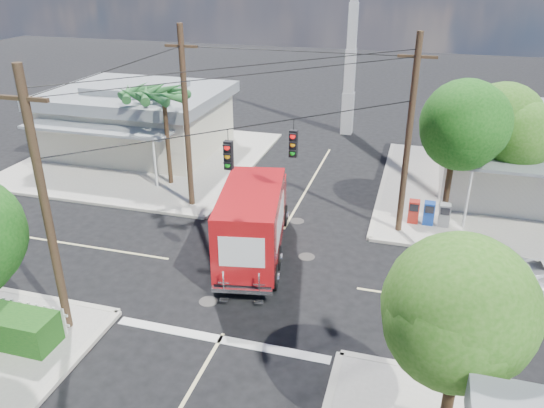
% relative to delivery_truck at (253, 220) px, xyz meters
% --- Properties ---
extents(ground, '(120.00, 120.00, 0.00)m').
position_rel_delivery_truck_xyz_m(ground, '(0.63, -1.40, -1.65)').
color(ground, black).
rests_on(ground, ground).
extents(sidewalk_ne, '(14.12, 14.12, 0.14)m').
position_rel_delivery_truck_xyz_m(sidewalk_ne, '(11.51, 9.48, -1.58)').
color(sidewalk_ne, '#9F9A90').
rests_on(sidewalk_ne, ground).
extents(sidewalk_nw, '(14.12, 14.12, 0.14)m').
position_rel_delivery_truck_xyz_m(sidewalk_nw, '(-10.25, 9.48, -1.58)').
color(sidewalk_nw, '#9F9A90').
rests_on(sidewalk_nw, ground).
extents(road_markings, '(32.00, 32.00, 0.01)m').
position_rel_delivery_truck_xyz_m(road_markings, '(0.63, -2.87, -1.65)').
color(road_markings, beige).
rests_on(road_markings, ground).
extents(building_nw, '(10.80, 10.20, 4.30)m').
position_rel_delivery_truck_xyz_m(building_nw, '(-11.37, 11.07, 0.57)').
color(building_nw, beige).
rests_on(building_nw, sidewalk_nw).
extents(radio_tower, '(0.80, 0.80, 17.00)m').
position_rel_delivery_truck_xyz_m(radio_tower, '(1.13, 18.60, 3.99)').
color(radio_tower, silver).
rests_on(radio_tower, ground).
extents(tree_ne_front, '(4.21, 4.14, 6.66)m').
position_rel_delivery_truck_xyz_m(tree_ne_front, '(7.84, 5.36, 3.11)').
color(tree_ne_front, '#422D1C').
rests_on(tree_ne_front, sidewalk_ne).
extents(tree_ne_back, '(3.77, 3.66, 5.82)m').
position_rel_delivery_truck_xyz_m(tree_ne_back, '(10.44, 7.56, 2.53)').
color(tree_ne_back, '#422D1C').
rests_on(tree_ne_back, sidewalk_ne).
extents(tree_se, '(3.67, 3.54, 5.62)m').
position_rel_delivery_truck_xyz_m(tree_se, '(7.64, -8.64, 2.39)').
color(tree_se, '#422D1C').
rests_on(tree_se, sidewalk_se).
extents(palm_nw_front, '(3.01, 3.08, 5.59)m').
position_rel_delivery_truck_xyz_m(palm_nw_front, '(-6.87, 6.10, 3.39)').
color(palm_nw_front, '#422D1C').
rests_on(palm_nw_front, sidewalk_nw).
extents(palm_nw_back, '(3.01, 3.08, 5.19)m').
position_rel_delivery_truck_xyz_m(palm_nw_back, '(-8.87, 7.60, 3.02)').
color(palm_nw_back, '#422D1C').
rests_on(palm_nw_back, sidewalk_nw).
extents(utility_poles, '(12.00, 10.68, 9.00)m').
position_rel_delivery_truck_xyz_m(utility_poles, '(-0.95, 0.21, 3.02)').
color(utility_poles, '#473321').
rests_on(utility_poles, ground).
extents(vending_boxes, '(1.90, 0.50, 1.10)m').
position_rel_delivery_truck_xyz_m(vending_boxes, '(7.13, 4.80, -0.96)').
color(vending_boxes, '#A01F16').
rests_on(vending_boxes, sidewalk_ne).
extents(delivery_truck, '(3.60, 7.80, 3.26)m').
position_rel_delivery_truck_xyz_m(delivery_truck, '(0.00, 0.00, 0.00)').
color(delivery_truck, black).
rests_on(delivery_truck, ground).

